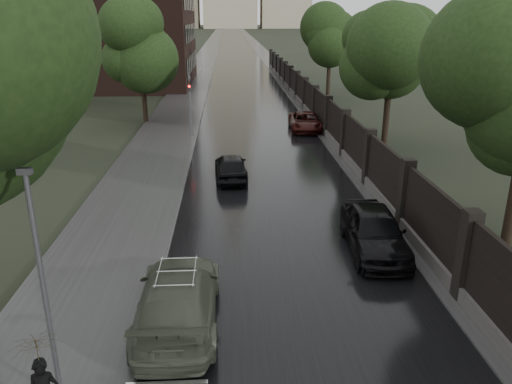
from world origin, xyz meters
name	(u,v)px	position (x,y,z in m)	size (l,w,h in m)	color
road	(232,36)	(0.00, 190.00, 0.01)	(8.00, 420.00, 0.02)	black
sidewalk_left	(216,36)	(-6.00, 190.00, 0.08)	(4.00, 420.00, 0.16)	#2D2D2D
verge_right	(247,36)	(5.50, 190.00, 0.04)	(3.00, 420.00, 0.08)	#2D2D2D
fence_right	(311,103)	(4.60, 32.01, 1.01)	(0.45, 75.72, 2.70)	#383533
tree_left_far	(141,50)	(-8.00, 30.00, 5.24)	(4.25, 4.25, 7.39)	black
tree_right_b	(391,63)	(7.50, 22.00, 4.95)	(4.08, 4.08, 7.01)	black
tree_right_c	(330,45)	(7.50, 40.00, 4.95)	(4.08, 4.08, 7.01)	black
lamp_post	(44,291)	(-5.40, 1.50, 2.67)	(0.25, 0.12, 5.11)	#59595E
traffic_light	(190,101)	(-4.30, 24.99, 2.40)	(0.16, 0.32, 4.00)	#59595E
volga_sedan	(178,298)	(-3.24, 4.29, 0.73)	(2.06, 5.06, 1.47)	#454A3B
hatchback_left	(231,166)	(-1.80, 16.29, 0.64)	(1.52, 3.77, 1.28)	black
car_right_near	(374,231)	(2.95, 8.13, 0.76)	(1.80, 4.48, 1.53)	black
car_right_far	(305,122)	(3.40, 26.90, 0.62)	(2.04, 4.43, 1.23)	black
pedestrian_umbrella	(38,358)	(-5.36, 0.68, 1.79)	(0.96, 0.97, 2.45)	black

